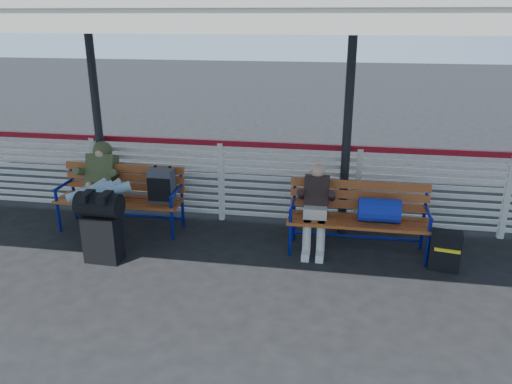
% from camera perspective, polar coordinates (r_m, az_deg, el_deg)
% --- Properties ---
extents(ground, '(60.00, 60.00, 0.00)m').
position_cam_1_polar(ground, '(6.02, -8.14, -9.97)').
color(ground, black).
rests_on(ground, ground).
extents(fence, '(12.08, 0.08, 1.24)m').
position_cam_1_polar(fence, '(7.43, -4.00, 1.58)').
color(fence, silver).
rests_on(fence, ground).
extents(canopy, '(12.60, 3.60, 3.16)m').
position_cam_1_polar(canopy, '(6.08, -6.98, 20.30)').
color(canopy, silver).
rests_on(canopy, ground).
extents(luggage_stack, '(0.56, 0.33, 0.91)m').
position_cam_1_polar(luggage_stack, '(6.49, -17.26, -3.56)').
color(luggage_stack, black).
rests_on(luggage_stack, ground).
extents(bench_left, '(1.80, 0.56, 0.95)m').
position_cam_1_polar(bench_left, '(7.31, -13.66, 0.28)').
color(bench_left, '#AC5021').
rests_on(bench_left, ground).
extents(bench_right, '(1.80, 0.56, 0.92)m').
position_cam_1_polar(bench_right, '(6.55, 12.56, -2.13)').
color(bench_right, '#AC5021').
rests_on(bench_right, ground).
extents(traveler_man, '(0.93, 1.64, 0.77)m').
position_cam_1_polar(traveler_man, '(7.13, -17.52, 0.55)').
color(traveler_man, '#9CBAD2').
rests_on(traveler_man, ground).
extents(companion_person, '(0.32, 0.66, 1.15)m').
position_cam_1_polar(companion_person, '(6.52, 6.83, -1.72)').
color(companion_person, beige).
rests_on(companion_person, ground).
extents(suitcase_side, '(0.38, 0.27, 0.49)m').
position_cam_1_polar(suitcase_side, '(6.52, 20.81, -6.28)').
color(suitcase_side, black).
rests_on(suitcase_side, ground).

